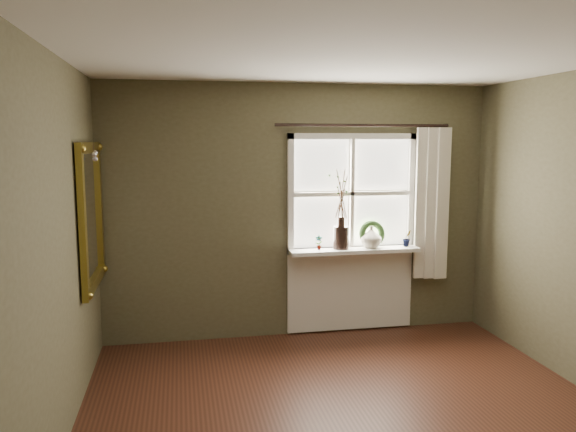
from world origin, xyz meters
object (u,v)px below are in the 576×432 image
(wreath, at_px, (372,237))
(gilt_mirror, at_px, (91,215))
(cream_vase, at_px, (371,237))
(dark_jug, at_px, (341,238))

(wreath, distance_m, gilt_mirror, 2.78)
(cream_vase, distance_m, gilt_mirror, 2.75)
(dark_jug, distance_m, gilt_mirror, 2.44)
(dark_jug, height_order, cream_vase, dark_jug)
(dark_jug, bearing_deg, cream_vase, 0.00)
(cream_vase, bearing_deg, wreath, 60.04)
(cream_vase, relative_size, gilt_mirror, 0.18)
(dark_jug, xyz_separation_m, gilt_mirror, (-2.37, -0.43, 0.35))
(cream_vase, bearing_deg, dark_jug, 180.00)
(dark_jug, relative_size, cream_vase, 1.04)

